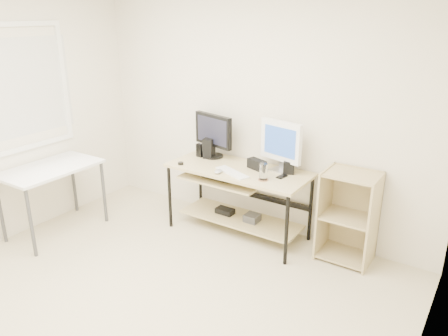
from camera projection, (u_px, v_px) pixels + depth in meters
room at (106, 154)px, 3.15m from camera, size 4.01×4.01×2.62m
desk at (236, 187)px, 4.63m from camera, size 1.50×0.65×0.75m
side_table at (51, 174)px, 4.61m from camera, size 0.60×1.00×0.75m
shelf_unit at (349, 215)px, 4.17m from camera, size 0.50×0.40×0.90m
black_monitor at (213, 133)px, 4.80m from camera, size 0.53×0.22×0.49m
white_imac at (281, 143)px, 4.37m from camera, size 0.49×0.16×0.52m
keyboard at (232, 173)px, 4.40m from camera, size 0.44×0.27×0.01m
mouse at (218, 171)px, 4.40m from camera, size 0.09×0.12×0.04m
center_speaker at (257, 164)px, 4.51m from camera, size 0.22×0.15×0.10m
speaker_left at (208, 148)px, 4.83m from camera, size 0.13×0.13×0.22m
speaker_right at (289, 167)px, 4.39m from camera, size 0.14×0.14×0.13m
audio_controller at (200, 150)px, 4.88m from camera, size 0.08×0.06×0.15m
volume_puck at (181, 163)px, 4.65m from camera, size 0.06×0.06×0.03m
smartphone at (282, 177)px, 4.30m from camera, size 0.08×0.13×0.01m
coaster at (263, 180)px, 4.23m from camera, size 0.12×0.12×0.01m
drinking_glass at (263, 172)px, 4.20m from camera, size 0.09×0.09×0.16m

